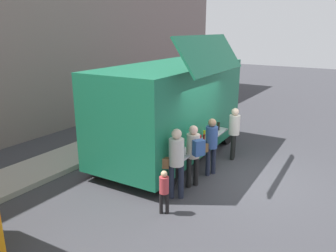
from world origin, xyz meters
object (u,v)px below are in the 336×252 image
(trash_bin, at_px, (178,109))
(customer_rear_waiting, at_px, (176,158))
(customer_extra_browsing, at_px, (234,129))
(child_near_queue, at_px, (164,188))
(food_truck_main, at_px, (172,108))
(customer_mid_with_backpack, at_px, (194,150))
(customer_front_ordering, at_px, (211,142))

(trash_bin, bearing_deg, customer_rear_waiting, -149.62)
(customer_extra_browsing, bearing_deg, child_near_queue, 75.46)
(food_truck_main, height_order, customer_extra_browsing, food_truck_main)
(trash_bin, xyz_separation_m, customer_extra_browsing, (-3.39, -4.07, 0.55))
(food_truck_main, bearing_deg, customer_mid_with_backpack, -135.30)
(trash_bin, relative_size, customer_front_ordering, 0.54)
(trash_bin, height_order, child_near_queue, child_near_queue)
(customer_mid_with_backpack, xyz_separation_m, child_near_queue, (-1.52, -0.08, -0.40))
(customer_extra_browsing, bearing_deg, customer_front_ordering, 72.95)
(trash_bin, bearing_deg, customer_front_ordering, -140.81)
(customer_front_ordering, xyz_separation_m, customer_rear_waiting, (-1.69, 0.13, 0.07))
(customer_mid_with_backpack, bearing_deg, customer_extra_browsing, -64.32)
(customer_mid_with_backpack, relative_size, customer_rear_waiting, 0.94)
(customer_mid_with_backpack, relative_size, customer_extra_browsing, 1.01)
(customer_rear_waiting, distance_m, child_near_queue, 0.88)
(food_truck_main, bearing_deg, child_near_queue, -152.94)
(food_truck_main, height_order, trash_bin, food_truck_main)
(food_truck_main, xyz_separation_m, trash_bin, (4.30, 2.32, -1.17))
(food_truck_main, height_order, child_near_queue, food_truck_main)
(customer_rear_waiting, bearing_deg, customer_front_ordering, -35.33)
(trash_bin, xyz_separation_m, child_near_queue, (-7.33, -4.02, 0.18))
(customer_mid_with_backpack, height_order, customer_rear_waiting, customer_rear_waiting)
(food_truck_main, distance_m, child_near_queue, 3.61)
(trash_bin, height_order, customer_mid_with_backpack, customer_mid_with_backpack)
(customer_mid_with_backpack, distance_m, child_near_queue, 1.57)
(customer_mid_with_backpack, distance_m, customer_rear_waiting, 0.77)
(food_truck_main, bearing_deg, customer_front_ordering, -111.51)
(trash_bin, xyz_separation_m, customer_front_ordering, (-4.89, -3.98, 0.53))
(food_truck_main, height_order, customer_mid_with_backpack, food_truck_main)
(trash_bin, distance_m, customer_front_ordering, 6.33)
(customer_mid_with_backpack, xyz_separation_m, customer_rear_waiting, (-0.76, 0.08, 0.03))
(customer_extra_browsing, height_order, child_near_queue, customer_extra_browsing)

